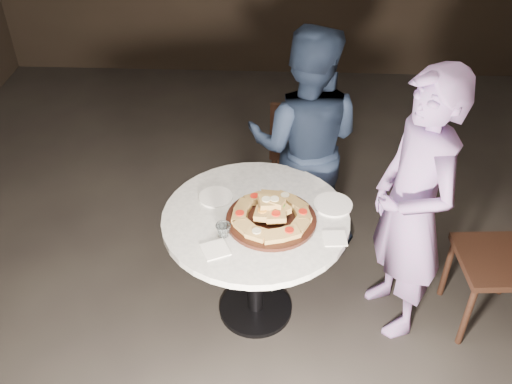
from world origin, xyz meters
TOP-DOWN VIEW (x-y plane):
  - floor at (0.00, 0.00)m, footprint 7.00×7.00m
  - table at (-0.12, 0.02)m, footprint 1.25×1.25m
  - serving_board at (-0.03, -0.02)m, footprint 0.55×0.55m
  - focaccia_pile at (-0.03, -0.02)m, footprint 0.44×0.44m
  - plate_left at (-0.36, 0.18)m, footprint 0.22×0.22m
  - plate_right at (0.32, 0.14)m, footprint 0.24×0.24m
  - water_glass at (-0.29, -0.15)m, footprint 0.10×0.10m
  - napkin_near at (-0.32, -0.26)m, footprint 0.18×0.18m
  - napkin_far at (0.31, -0.15)m, footprint 0.13×0.13m
  - chair_far at (0.16, 1.20)m, footprint 0.47×0.49m
  - diner_navy at (0.17, 0.75)m, footprint 0.88×0.73m
  - diner_teal at (0.74, 0.04)m, footprint 0.58×0.72m

SIDE VIEW (x-z plane):
  - floor at x=0.00m, z-range 0.00..0.00m
  - chair_far at x=0.16m, z-range 0.07..0.98m
  - table at x=-0.12m, z-range 0.25..1.04m
  - napkin_far at x=0.31m, z-range 0.79..0.80m
  - napkin_near at x=-0.32m, z-range 0.79..0.80m
  - plate_left at x=-0.36m, z-range 0.79..0.81m
  - plate_right at x=0.32m, z-range 0.79..0.81m
  - serving_board at x=-0.03m, z-range 0.79..0.82m
  - diner_navy at x=0.17m, z-range 0.00..1.62m
  - water_glass at x=-0.29m, z-range 0.79..0.87m
  - focaccia_pile at x=-0.03m, z-range 0.79..0.91m
  - diner_teal at x=0.74m, z-range 0.00..1.71m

